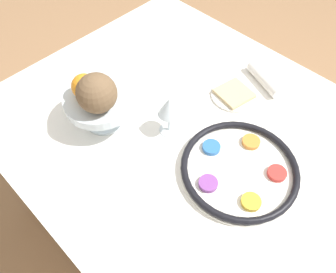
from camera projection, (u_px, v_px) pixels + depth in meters
name	position (u px, v px, depth m)	size (l,w,h in m)	color
ground_plane	(197.00, 234.00, 1.62)	(8.00, 8.00, 0.00)	#99704C
dining_table	(203.00, 200.00, 1.31)	(1.44, 1.02, 0.76)	white
seder_plate	(239.00, 169.00, 0.93)	(0.34, 0.34, 0.03)	white
wine_glass	(169.00, 108.00, 0.95)	(0.07, 0.07, 0.14)	silver
fruit_stand	(101.00, 101.00, 0.99)	(0.22, 0.22, 0.11)	silver
orange_fruit	(85.00, 87.00, 0.94)	(0.08, 0.08, 0.08)	orange
coconut	(97.00, 93.00, 0.90)	(0.11, 0.11, 0.11)	brown
bread_plate	(234.00, 94.00, 1.12)	(0.15, 0.15, 0.02)	silver
napkin_roll	(264.00, 79.00, 1.15)	(0.17, 0.10, 0.04)	white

